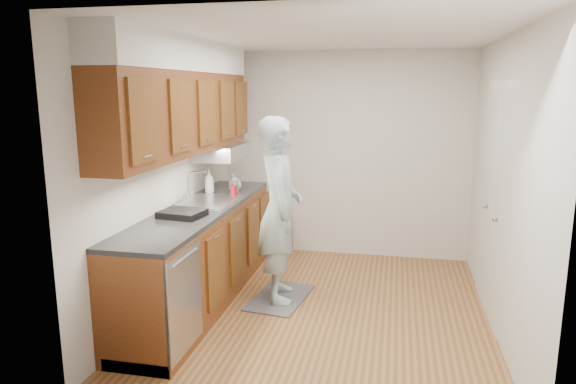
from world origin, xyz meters
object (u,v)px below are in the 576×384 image
object	(u,v)px
steel_can	(235,187)
soda_can	(234,191)
person	(280,198)
soap_bottle_b	(234,182)
soap_bottle_c	(236,183)
dish_rack	(182,213)
soap_bottle_a	(209,181)

from	to	relation	value
steel_can	soda_can	bearing A→B (deg)	-76.28
person	soap_bottle_b	world-z (taller)	person
person	steel_can	distance (m)	0.84
soap_bottle_c	soda_can	distance (m)	0.39
soap_bottle_c	steel_can	xyz separation A→B (m)	(0.04, -0.13, -0.01)
steel_can	dish_rack	xyz separation A→B (m)	(-0.13, -1.13, -0.03)
person	soap_bottle_a	xyz separation A→B (m)	(-0.87, 0.44, 0.05)
person	soda_can	world-z (taller)	person
soap_bottle_a	dish_rack	xyz separation A→B (m)	(0.12, -1.01, -0.10)
person	soda_can	xyz separation A→B (m)	(-0.56, 0.31, -0.02)
soap_bottle_c	dish_rack	world-z (taller)	soap_bottle_c
person	steel_can	bearing A→B (deg)	33.11
steel_can	dish_rack	bearing A→B (deg)	-96.65
soap_bottle_b	steel_can	size ratio (longest dim) A/B	1.45
person	soap_bottle_a	bearing A→B (deg)	48.35
soap_bottle_b	dish_rack	world-z (taller)	soap_bottle_b
person	soda_can	bearing A→B (deg)	46.02
soap_bottle_b	soda_can	size ratio (longest dim) A/B	1.43
soap_bottle_c	soda_can	world-z (taller)	soap_bottle_c
soap_bottle_b	soap_bottle_c	bearing A→B (deg)	30.42
soap_bottle_b	steel_can	distance (m)	0.14
soap_bottle_a	person	bearing A→B (deg)	-26.71
soap_bottle_c	steel_can	size ratio (longest dim) A/B	1.22
dish_rack	soap_bottle_c	bearing A→B (deg)	94.03
soda_can	steel_can	size ratio (longest dim) A/B	1.01
soap_bottle_a	soap_bottle_c	world-z (taller)	soap_bottle_a
soap_bottle_c	dish_rack	size ratio (longest dim) A/B	0.43
soap_bottle_b	dish_rack	distance (m)	1.25
soda_can	steel_can	distance (m)	0.25
soap_bottle_b	dish_rack	bearing A→B (deg)	-93.33
person	soap_bottle_b	distance (m)	0.96
person	dish_rack	xyz separation A→B (m)	(-0.75, -0.57, -0.06)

